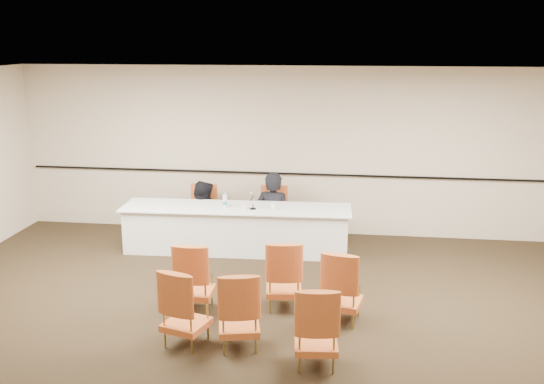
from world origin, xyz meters
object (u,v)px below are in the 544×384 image
(panelist_main_chair, at_px, (273,215))
(aud_chair_back_mid, at_px, (239,309))
(aud_chair_front_right, at_px, (342,285))
(coffee_cup, at_px, (273,206))
(aud_chair_front_left, at_px, (195,276))
(aud_chair_back_left, at_px, (186,306))
(panelist_second, at_px, (203,225))
(aud_chair_back_right, at_px, (316,325))
(panelist_second_chair, at_px, (202,213))
(water_bottle, at_px, (225,200))
(drinking_glass, at_px, (244,206))
(microphone, at_px, (253,201))
(panelist_main, at_px, (273,221))
(panel_table, at_px, (236,229))
(aud_chair_front_mid, at_px, (284,274))

(panelist_main_chair, distance_m, aud_chair_back_mid, 3.79)
(aud_chair_front_right, bearing_deg, coffee_cup, 128.04)
(aud_chair_front_left, bearing_deg, aud_chair_back_left, -82.35)
(panelist_second, distance_m, aud_chair_back_right, 4.62)
(panelist_second_chair, height_order, aud_chair_back_right, same)
(water_bottle, relative_size, drinking_glass, 2.43)
(aud_chair_back_left, xyz_separation_m, aud_chair_back_mid, (0.62, 0.01, 0.00))
(panelist_second_chair, relative_size, aud_chair_front_right, 1.00)
(microphone, distance_m, water_bottle, 0.48)
(panelist_main, height_order, aud_chair_back_mid, panelist_main)
(panel_table, distance_m, panelist_main_chair, 0.80)
(drinking_glass, bearing_deg, panel_table, 143.67)
(panelist_second, xyz_separation_m, microphone, (1.01, -0.63, 0.65))
(panelist_main, xyz_separation_m, drinking_glass, (-0.39, -0.69, 0.45))
(aud_chair_front_left, bearing_deg, aud_chair_front_right, -2.21)
(panelist_main, distance_m, drinking_glass, 0.91)
(panelist_main, distance_m, panelist_second_chair, 1.26)
(drinking_glass, bearing_deg, panelist_second_chair, 143.12)
(panelist_main_chair, distance_m, panelist_second, 1.27)
(aud_chair_front_mid, bearing_deg, microphone, 103.15)
(water_bottle, relative_size, aud_chair_front_right, 0.26)
(aud_chair_front_right, bearing_deg, aud_chair_back_mid, -133.18)
(panelist_main, bearing_deg, panelist_main_chair, -171.50)
(panel_table, relative_size, aud_chair_front_right, 3.98)
(panelist_main_chair, xyz_separation_m, coffee_cup, (0.08, -0.64, 0.34))
(aud_chair_front_mid, relative_size, aud_chair_back_right, 1.00)
(aud_chair_front_mid, bearing_deg, panel_table, 109.24)
(water_bottle, bearing_deg, aud_chair_front_left, -88.14)
(drinking_glass, xyz_separation_m, aud_chair_back_mid, (0.49, -3.09, -0.33))
(panelist_main_chair, relative_size, panelist_second_chair, 1.00)
(panelist_main, bearing_deg, panelist_second_chair, 10.55)
(water_bottle, relative_size, aud_chair_back_right, 0.26)
(panelist_main_chair, relative_size, aud_chair_back_left, 1.00)
(panelist_main_chair, relative_size, coffee_cup, 7.95)
(drinking_glass, bearing_deg, water_bottle, 164.79)
(panelist_second_chair, xyz_separation_m, aud_chair_front_left, (0.61, -2.85, 0.00))
(panelist_second_chair, height_order, coffee_cup, panelist_second_chair)
(panelist_second_chair, distance_m, microphone, 1.26)
(microphone, relative_size, aud_chair_back_left, 0.29)
(coffee_cup, bearing_deg, aud_chair_front_mid, -78.66)
(microphone, distance_m, aud_chair_back_right, 3.65)
(coffee_cup, xyz_separation_m, aud_chair_front_left, (-0.73, -2.25, -0.34))
(panelist_second_chair, bearing_deg, aud_chair_back_mid, -72.15)
(aud_chair_back_right, bearing_deg, aud_chair_back_mid, 156.30)
(panelist_second_chair, bearing_deg, microphone, -33.87)
(panelist_main, height_order, drinking_glass, panelist_main)
(drinking_glass, relative_size, aud_chair_front_right, 0.11)
(aud_chair_front_left, distance_m, aud_chair_front_right, 1.91)
(aud_chair_front_mid, bearing_deg, aud_chair_back_right, -77.13)
(panelist_second_chair, xyz_separation_m, microphone, (1.01, -0.63, 0.42))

